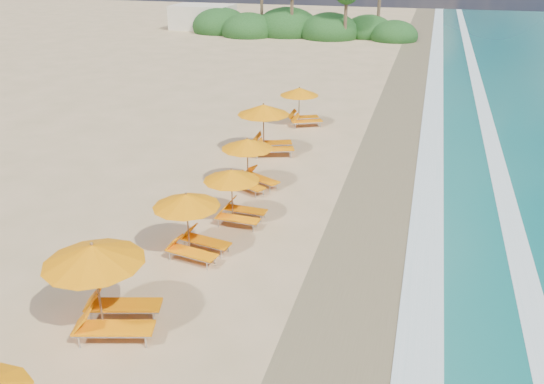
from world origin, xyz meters
The scene contains 11 objects.
ground centered at (0.00, 0.00, 0.00)m, with size 160.00×160.00×0.00m, color tan.
wet_sand centered at (4.00, 0.00, 0.01)m, with size 4.00×160.00×0.01m, color olive.
surf_foam centered at (6.70, 0.00, 0.03)m, with size 4.00×160.00×0.01m.
station_1 centered at (-2.42, -7.25, 1.47)m, with size 3.27×3.17×2.62m.
station_2 centered at (-1.83, -3.01, 1.24)m, with size 2.66×2.54×2.22m.
station_3 centered at (-1.26, -0.31, 1.17)m, with size 2.30×2.14×2.08m.
station_4 centered at (-1.70, 2.81, 1.23)m, with size 2.90×2.90×2.19m.
station_5 centered at (-2.18, 7.08, 1.43)m, with size 3.27×3.21×2.54m.
station_6 centered at (-1.65, 12.19, 1.24)m, with size 2.91×2.90×2.21m.
treeline centered at (-9.94, 45.51, 1.00)m, with size 25.80×8.80×9.74m.
beach_building centered at (-22.00, 48.00, 1.40)m, with size 7.00×5.00×2.80m, color beige.
Camera 1 is at (4.98, -17.91, 9.36)m, focal length 37.26 mm.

